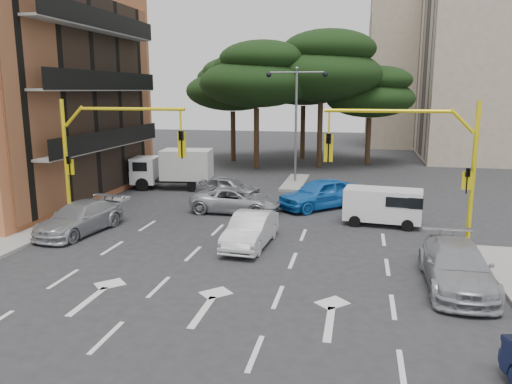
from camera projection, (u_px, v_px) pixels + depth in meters
ground at (242, 257)px, 19.44m from camera, size 120.00×120.00×0.00m
median_strip at (295, 182)px, 34.77m from camera, size 1.40×6.00×0.15m
apartment_beige_far at (439, 73)px, 57.36m from camera, size 16.20×12.15×16.70m
pine_left_near at (257, 74)px, 39.75m from camera, size 9.15×9.15×10.23m
pine_center at (322, 66)px, 40.53m from camera, size 9.98×9.98×11.16m
pine_left_far at (233, 84)px, 44.33m from camera, size 8.32×8.32×9.30m
pine_right at (371, 92)px, 42.06m from camera, size 7.49×7.49×8.37m
pine_back at (304, 77)px, 45.86m from camera, size 9.15×9.15×10.23m
signal_mast_right at (425, 156)px, 19.20m from camera, size 5.79×0.37×6.00m
signal_mast_left at (102, 148)px, 21.93m from camera, size 5.79×0.37×6.00m
street_lamp_center at (296, 104)px, 33.69m from camera, size 4.16×0.36×7.77m
car_white_hatch at (251, 230)px, 20.69m from camera, size 1.73×4.29×1.39m
car_blue_compact at (320, 193)px, 27.31m from camera, size 4.86×4.77×1.65m
car_silver_wagon at (80, 218)px, 22.61m from camera, size 2.65×5.03×1.39m
car_silver_cross_a at (236, 200)px, 26.42m from camera, size 4.81×2.31×1.32m
car_silver_cross_b at (228, 187)px, 29.83m from camera, size 4.15×2.24×1.34m
car_silver_parked at (457, 266)px, 16.34m from camera, size 2.04×5.01×1.45m
van_white at (383, 207)px, 23.90m from camera, size 3.76×2.02×1.80m
box_truck_a at (173, 169)px, 32.73m from camera, size 5.50×2.85×2.59m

